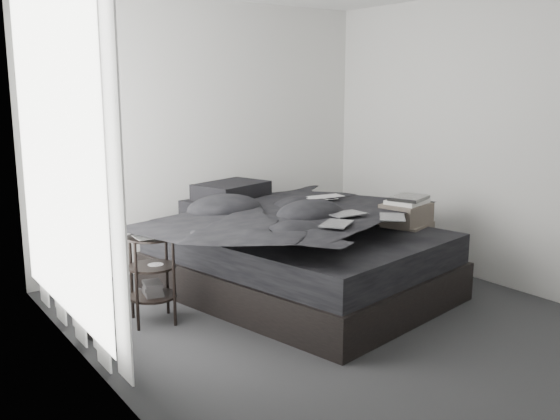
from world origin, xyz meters
TOP-DOWN VIEW (x-y plane):
  - floor at (0.00, 0.00)m, footprint 3.60×4.20m
  - wall_back at (0.00, 2.10)m, footprint 3.60×0.01m
  - wall_left at (-1.80, 0.00)m, footprint 0.01×4.20m
  - wall_right at (1.80, 0.00)m, footprint 0.01×4.20m
  - window_left at (-1.78, 0.90)m, footprint 0.02×2.00m
  - curtain_left at (-1.73, 0.90)m, footprint 0.06×2.12m
  - bed at (0.17, 0.75)m, footprint 2.22×2.66m
  - mattress at (0.17, 0.75)m, footprint 2.14×2.58m
  - duvet at (0.18, 0.69)m, footprint 2.11×2.32m
  - pillow_lower at (-0.08, 1.63)m, footprint 0.79×0.61m
  - pillow_upper at (0.01, 1.62)m, footprint 0.77×0.64m
  - laptop at (0.58, 0.89)m, footprint 0.40×0.28m
  - comic_a at (0.01, 0.07)m, footprint 0.35×0.33m
  - comic_b at (0.31, 0.31)m, footprint 0.30×0.20m
  - comic_c at (0.53, 0.01)m, footprint 0.34×0.35m
  - side_stand at (-1.16, 0.83)m, footprint 0.44×0.44m
  - papers at (-1.15, 0.82)m, footprint 0.27×0.21m
  - floor_books at (-1.61, 0.74)m, footprint 0.16×0.20m
  - box_lower at (1.03, 0.33)m, footprint 0.53×0.46m
  - box_mid at (1.04, 0.33)m, footprint 0.51×0.46m
  - box_upper at (1.02, 0.33)m, footprint 0.46×0.41m
  - art_book_white at (1.03, 0.33)m, footprint 0.41×0.36m
  - art_book_snake at (1.04, 0.33)m, footprint 0.41×0.37m

SIDE VIEW (x-z plane):
  - floor at x=0.00m, z-range -0.01..0.01m
  - floor_books at x=-1.61m, z-range 0.00..0.12m
  - bed at x=0.17m, z-range 0.00..0.32m
  - box_lower at x=1.03m, z-range 0.00..0.33m
  - side_stand at x=-1.16m, z-range 0.00..0.67m
  - mattress at x=0.17m, z-range 0.32..0.57m
  - box_mid at x=1.04m, z-range 0.33..0.59m
  - pillow_lower at x=-0.08m, z-range 0.57..0.73m
  - papers at x=-1.15m, z-range 0.67..0.68m
  - box_upper at x=1.02m, z-range 0.59..0.77m
  - duvet at x=0.18m, z-range 0.57..0.84m
  - art_book_white at x=1.03m, z-range 0.77..0.80m
  - pillow_upper at x=0.01m, z-range 0.73..0.88m
  - art_book_snake at x=1.04m, z-range 0.80..0.83m
  - comic_a at x=0.01m, z-range 0.84..0.85m
  - comic_b at x=0.31m, z-range 0.85..0.86m
  - laptop at x=0.58m, z-range 0.84..0.87m
  - comic_c at x=0.53m, z-range 0.86..0.87m
  - curtain_left at x=-1.73m, z-range 0.04..2.52m
  - wall_back at x=0.00m, z-range 0.00..2.60m
  - wall_left at x=-1.80m, z-range 0.00..2.60m
  - wall_right at x=1.80m, z-range 0.00..2.60m
  - window_left at x=-1.78m, z-range 0.20..2.50m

